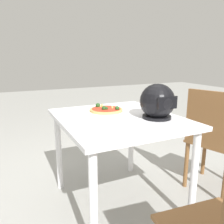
{
  "coord_description": "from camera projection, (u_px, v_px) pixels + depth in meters",
  "views": [
    {
      "loc": [
        0.75,
        1.46,
        1.15
      ],
      "look_at": [
        0.01,
        -0.08,
        0.74
      ],
      "focal_mm": 36.61,
      "sensor_mm": 36.0,
      "label": 1
    }
  ],
  "objects": [
    {
      "name": "pizza",
      "position": [
        106.0,
        109.0,
        1.82
      ],
      "size": [
        0.26,
        0.26,
        0.05
      ],
      "color": "tan",
      "rests_on": "pizza_plate"
    },
    {
      "name": "chair_side",
      "position": [
        212.0,
        136.0,
        1.91
      ],
      "size": [
        0.5,
        0.5,
        0.9
      ],
      "color": "brown",
      "rests_on": "ground"
    },
    {
      "name": "dining_table",
      "position": [
        118.0,
        129.0,
        1.72
      ],
      "size": [
        0.85,
        0.97,
        0.72
      ],
      "color": "white",
      "rests_on": "ground"
    },
    {
      "name": "motorcycle_helmet",
      "position": [
        157.0,
        102.0,
        1.63
      ],
      "size": [
        0.25,
        0.25,
        0.25
      ],
      "color": "black",
      "rests_on": "dining_table"
    },
    {
      "name": "pizza_plate",
      "position": [
        106.0,
        112.0,
        1.82
      ],
      "size": [
        0.31,
        0.31,
        0.01
      ],
      "primitive_type": "cylinder",
      "color": "white",
      "rests_on": "dining_table"
    },
    {
      "name": "ground_plane",
      "position": [
        118.0,
        202.0,
        1.86
      ],
      "size": [
        14.0,
        14.0,
        0.0
      ],
      "primitive_type": "plane",
      "color": "#9E9E99"
    }
  ]
}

